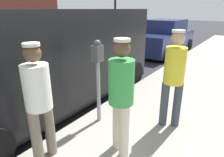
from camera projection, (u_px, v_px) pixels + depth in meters
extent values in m
plane|color=#2D2D33|center=(32.00, 118.00, 4.11)|extent=(80.00, 80.00, 0.00)
cylinder|color=gray|center=(98.00, 92.00, 3.57)|extent=(0.07, 0.07, 1.15)
cube|color=#4C4C51|center=(98.00, 53.00, 3.33)|extent=(0.14, 0.18, 0.28)
sphere|color=#47474C|center=(97.00, 43.00, 3.27)|extent=(0.12, 0.12, 0.12)
cylinder|color=#383D47|center=(177.00, 105.00, 3.46)|extent=(0.14, 0.14, 0.81)
cylinder|color=#383D47|center=(164.00, 104.00, 3.49)|extent=(0.14, 0.14, 0.81)
cylinder|color=yellow|center=(175.00, 66.00, 3.24)|extent=(0.34, 0.34, 0.61)
sphere|color=tan|center=(178.00, 38.00, 3.09)|extent=(0.22, 0.22, 0.22)
cylinder|color=silver|center=(179.00, 31.00, 3.05)|extent=(0.21, 0.21, 0.04)
cylinder|color=beige|center=(124.00, 132.00, 2.71)|extent=(0.14, 0.14, 0.80)
cylinder|color=beige|center=(117.00, 124.00, 2.90)|extent=(0.14, 0.14, 0.80)
cylinder|color=green|center=(121.00, 82.00, 2.57)|extent=(0.34, 0.34, 0.60)
sphere|color=brown|center=(122.00, 49.00, 2.42)|extent=(0.22, 0.22, 0.22)
cylinder|color=silver|center=(122.00, 40.00, 2.38)|extent=(0.21, 0.21, 0.04)
cylinder|color=#726656|center=(36.00, 138.00, 2.61)|extent=(0.14, 0.14, 0.78)
cylinder|color=#726656|center=(50.00, 130.00, 2.78)|extent=(0.14, 0.14, 0.78)
cylinder|color=white|center=(37.00, 87.00, 2.46)|extent=(0.34, 0.34, 0.59)
sphere|color=brown|center=(32.00, 53.00, 2.32)|extent=(0.21, 0.21, 0.21)
cylinder|color=silver|center=(31.00, 45.00, 2.28)|extent=(0.20, 0.20, 0.04)
cube|color=black|center=(55.00, 55.00, 4.48)|extent=(2.02, 5.21, 1.96)
cylinder|color=black|center=(134.00, 74.00, 5.83)|extent=(0.22, 0.68, 0.68)
cylinder|color=black|center=(86.00, 64.00, 6.85)|extent=(0.22, 0.68, 0.68)
cube|color=navy|center=(163.00, 41.00, 9.97)|extent=(1.93, 4.44, 0.89)
cube|color=navy|center=(166.00, 26.00, 9.89)|extent=(1.65, 2.02, 0.60)
cylinder|color=black|center=(166.00, 55.00, 8.34)|extent=(0.23, 0.61, 0.60)
cylinder|color=black|center=(131.00, 50.00, 9.30)|extent=(0.23, 0.61, 0.60)
cylinder|color=black|center=(189.00, 44.00, 10.84)|extent=(0.23, 0.61, 0.60)
cylinder|color=black|center=(159.00, 41.00, 11.81)|extent=(0.23, 0.61, 0.60)
cylinder|color=black|center=(115.00, 2.00, 14.74)|extent=(0.16, 0.16, 5.20)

